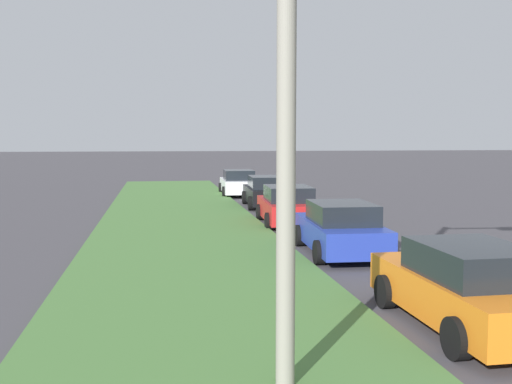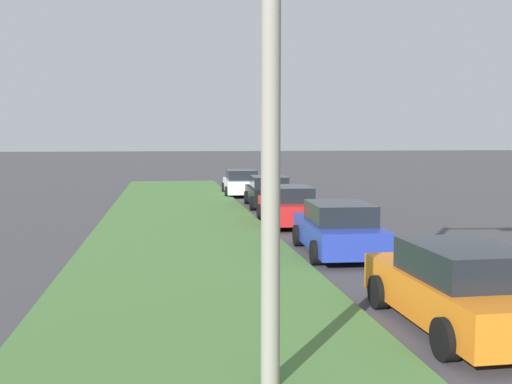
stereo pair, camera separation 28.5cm
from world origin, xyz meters
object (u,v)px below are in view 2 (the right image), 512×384
object	(u,v)px
parked_car_blue	(338,229)
parked_car_red	(288,206)
parked_car_orange	(460,288)
streetlight	(300,42)
parked_car_white	(241,183)
parked_car_black	(268,192)

from	to	relation	value
parked_car_blue	parked_car_red	size ratio (longest dim) A/B	1.00
parked_car_orange	streetlight	xyz separation A→B (m)	(-2.07, 3.26, 3.67)
parked_car_orange	parked_car_red	xyz separation A→B (m)	(12.44, 0.38, 0.00)
streetlight	parked_car_white	bearing A→B (deg)	-5.69
parked_car_red	streetlight	distance (m)	15.24
parked_car_orange	parked_car_blue	world-z (taller)	same
parked_car_blue	parked_car_black	xyz separation A→B (m)	(11.72, -0.06, 0.00)
parked_car_orange	parked_car_blue	bearing A→B (deg)	0.85
parked_car_orange	parked_car_black	size ratio (longest dim) A/B	0.99
parked_car_orange	parked_car_black	bearing A→B (deg)	-0.19
parked_car_white	streetlight	size ratio (longest dim) A/B	0.58
streetlight	parked_car_orange	bearing A→B (deg)	-57.60
parked_car_orange	streetlight	world-z (taller)	streetlight
parked_car_black	parked_car_orange	bearing A→B (deg)	-177.38
parked_car_orange	parked_car_black	distance (m)	18.35
parked_car_red	parked_car_white	world-z (taller)	same
parked_car_black	parked_car_white	distance (m)	5.80
parked_car_blue	parked_car_red	world-z (taller)	same
parked_car_blue	parked_car_red	xyz separation A→B (m)	(5.81, 0.22, 0.00)
parked_car_white	parked_car_blue	bearing A→B (deg)	-176.44
parked_car_red	parked_car_black	bearing A→B (deg)	0.22
parked_car_orange	streetlight	bearing A→B (deg)	121.92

